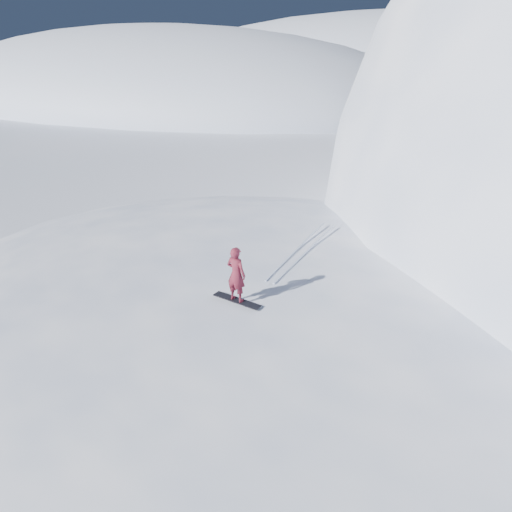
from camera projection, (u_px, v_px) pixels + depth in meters
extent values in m
plane|color=white|center=(250.00, 375.00, 14.19)|extent=(400.00, 400.00, 0.00)
ellipsoid|color=white|center=(324.00, 341.00, 15.89)|extent=(36.00, 28.00, 4.80)
ellipsoid|color=white|center=(149.00, 98.00, 95.68)|extent=(120.00, 70.00, 28.00)
ellipsoid|color=white|center=(376.00, 90.00, 117.01)|extent=(140.00, 90.00, 36.00)
ellipsoid|color=white|center=(114.00, 362.00, 14.81)|extent=(6.00, 5.40, 0.80)
ellipsoid|color=white|center=(294.00, 284.00, 19.70)|extent=(7.00, 6.30, 1.00)
cube|color=black|center=(237.00, 300.00, 13.63)|extent=(1.60, 0.34, 0.03)
imported|color=maroon|center=(236.00, 274.00, 13.27)|extent=(0.63, 0.43, 1.71)
ellipsoid|color=white|center=(21.00, 115.00, 70.92)|extent=(8.83, 7.07, 6.18)
cube|color=silver|center=(298.00, 247.00, 17.26)|extent=(1.06, 5.93, 0.04)
cube|color=silver|center=(308.00, 250.00, 17.04)|extent=(0.90, 5.95, 0.04)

